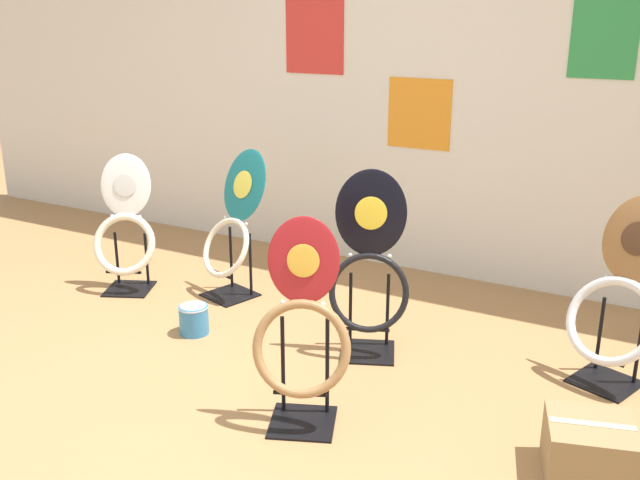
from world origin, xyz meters
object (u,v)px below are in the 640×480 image
at_px(toilet_seat_display_jazz_black, 370,266).
at_px(toilet_seat_display_crimson_swirl, 302,336).
at_px(toilet_seat_display_woodgrain, 620,300).
at_px(toilet_seat_display_white_plain, 125,230).
at_px(storage_box, 589,450).
at_px(toilet_seat_display_teal_sax, 234,226).
at_px(paint_can, 194,318).

xyz_separation_m(toilet_seat_display_jazz_black, toilet_seat_display_crimson_swirl, (0.04, -0.75, -0.06)).
height_order(toilet_seat_display_woodgrain, toilet_seat_display_white_plain, toilet_seat_display_woodgrain).
relative_size(toilet_seat_display_jazz_black, toilet_seat_display_woodgrain, 1.07).
height_order(toilet_seat_display_jazz_black, storage_box, toilet_seat_display_jazz_black).
height_order(toilet_seat_display_crimson_swirl, toilet_seat_display_white_plain, toilet_seat_display_crimson_swirl).
xyz_separation_m(toilet_seat_display_crimson_swirl, toilet_seat_display_white_plain, (-1.76, 0.82, -0.02)).
bearing_deg(toilet_seat_display_teal_sax, toilet_seat_display_crimson_swirl, -44.18).
xyz_separation_m(toilet_seat_display_teal_sax, toilet_seat_display_white_plain, (-0.65, -0.26, -0.05)).
height_order(toilet_seat_display_woodgrain, paint_can, toilet_seat_display_woodgrain).
bearing_deg(toilet_seat_display_crimson_swirl, toilet_seat_display_woodgrain, 42.95).
bearing_deg(toilet_seat_display_jazz_black, storage_box, -24.53).
xyz_separation_m(toilet_seat_display_teal_sax, storage_box, (2.25, -0.87, -0.33)).
height_order(toilet_seat_display_white_plain, storage_box, toilet_seat_display_white_plain).
relative_size(toilet_seat_display_teal_sax, paint_can, 5.45).
bearing_deg(toilet_seat_display_woodgrain, storage_box, -88.00).
distance_m(toilet_seat_display_woodgrain, toilet_seat_display_crimson_swirl, 1.52).
distance_m(toilet_seat_display_teal_sax, paint_can, 0.70).
relative_size(toilet_seat_display_woodgrain, storage_box, 2.27).
relative_size(toilet_seat_display_teal_sax, toilet_seat_display_white_plain, 1.05).
bearing_deg(storage_box, toilet_seat_display_crimson_swirl, -169.47).
relative_size(toilet_seat_display_jazz_black, toilet_seat_display_white_plain, 1.12).
bearing_deg(toilet_seat_display_teal_sax, toilet_seat_display_jazz_black, -16.92).
xyz_separation_m(toilet_seat_display_white_plain, paint_can, (0.78, -0.33, -0.31)).
bearing_deg(paint_can, toilet_seat_display_woodgrain, 14.58).
distance_m(toilet_seat_display_woodgrain, storage_box, 0.88).
xyz_separation_m(toilet_seat_display_woodgrain, toilet_seat_display_crimson_swirl, (-1.12, -1.04, -0.01)).
bearing_deg(toilet_seat_display_teal_sax, paint_can, -77.62).
xyz_separation_m(toilet_seat_display_woodgrain, toilet_seat_display_white_plain, (-2.88, -0.22, -0.03)).
distance_m(toilet_seat_display_woodgrain, paint_can, 2.19).
bearing_deg(toilet_seat_display_white_plain, toilet_seat_display_teal_sax, 21.90).
distance_m(toilet_seat_display_jazz_black, toilet_seat_display_crimson_swirl, 0.76).
relative_size(toilet_seat_display_teal_sax, toilet_seat_display_woodgrain, 1.01).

